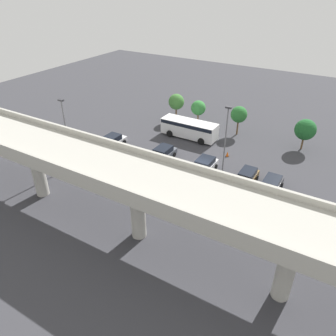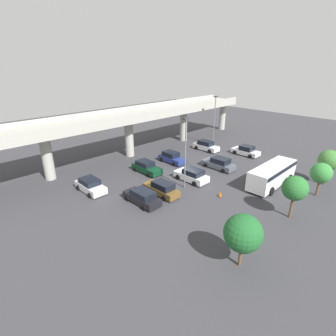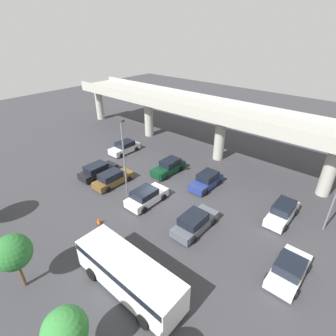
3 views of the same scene
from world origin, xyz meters
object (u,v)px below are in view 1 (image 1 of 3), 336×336
Objects in this scene: parked_car_0 at (279,227)px; shuttle_bus at (189,128)px; parked_car_1 at (271,186)px; tree_front_right at (198,108)px; parked_car_4 at (204,166)px; lamp_post_near_aisle at (226,137)px; parked_car_3 at (199,198)px; tree_front_left at (305,130)px; tree_front_centre at (239,115)px; parked_car_8 at (112,141)px; parked_car_6 at (162,154)px; traffic_cone at (227,154)px; parked_car_5 at (155,185)px; parked_car_2 at (246,178)px; parked_car_7 at (98,165)px; tree_front_far_right at (176,102)px; lamp_post_mid_lot at (66,130)px.

shuttle_bus is at bearing 49.88° from parked_car_0.
tree_front_right is (15.47, -12.84, 2.08)m from parked_car_1.
parked_car_4 is 0.53× the size of lamp_post_near_aisle.
parked_car_3 is 1.06× the size of tree_front_left.
tree_front_left is (-0.81, -12.55, 2.18)m from parked_car_1.
tree_front_left is 9.47m from tree_front_centre.
parked_car_8 is 0.52× the size of lamp_post_near_aisle.
shuttle_bus is (0.13, -7.81, 0.79)m from parked_car_6.
parked_car_8 is at bearing 19.90° from traffic_cone.
tree_front_right is at bearing -150.62° from parked_car_4.
parked_car_2 is at bearing -51.77° from parked_car_5.
parked_car_2 is 11.43m from parked_car_6.
tree_front_centre is at bearing 132.98° from parked_car_8.
parked_car_2 is 0.98× the size of parked_car_6.
parked_car_7 is 6.77m from parked_car_8.
tree_front_centre is (11.25, -19.02, 2.44)m from parked_car_0.
parked_car_0 is at bearing 139.06° from tree_front_far_right.
lamp_post_near_aisle is 13.87m from tree_front_left.
parked_car_0 is 8.49m from parked_car_3.
shuttle_bus is 5.26m from tree_front_right.
parked_car_6 reaches higher than parked_car_1.
parked_car_1 is at bearing 173.40° from lamp_post_near_aisle.
parked_car_5 is 0.94× the size of parked_car_7.
parked_car_7 is at bearing -110.09° from shuttle_bus.
traffic_cone is (9.84, -11.70, -0.43)m from parked_car_0.
shuttle_bus is 2.11× the size of tree_front_right.
parked_car_8 is 6.45× the size of traffic_cone.
parked_car_8 is (22.39, 0.29, -0.01)m from parked_car_1.
tree_front_left is (-23.91, -20.04, -2.22)m from lamp_post_mid_lot.
parked_car_5 is (11.21, 6.54, 0.03)m from parked_car_1.
parked_car_4 is at bearing 90.02° from parked_car_6.
lamp_post_near_aisle is (-13.56, -7.19, 4.21)m from parked_car_7.
lamp_post_mid_lot is at bearing 92.22° from parked_car_0.
tree_front_centre is at bearing 0.18° from tree_front_left.
lamp_post_mid_lot reaches higher than tree_front_left.
tree_front_far_right is (3.81, 0.37, 0.44)m from tree_front_right.
parked_car_6 is at bearing 65.68° from tree_front_centre.
parked_car_6 is at bearing 53.25° from parked_car_3.
parked_car_5 is 0.53× the size of shuttle_bus.
shuttle_bus reaches higher than parked_car_1.
parked_car_4 is 1.03× the size of parked_car_5.
parked_car_0 is at bearing 120.60° from tree_front_centre.
parked_car_6 is at bearing 4.73° from lamp_post_near_aisle.
lamp_post_near_aisle is at bearing 107.42° from parked_car_4.
tree_front_centre is (0.40, -12.49, 2.42)m from parked_car_4.
parked_car_4 is 14.14m from parked_car_8.
parked_car_2 is at bearing -25.70° from parked_car_3.
parked_car_7 is 0.54× the size of lamp_post_near_aisle.
parked_car_5 is at bearing 71.33° from traffic_cone.
tree_front_centre is 7.98m from traffic_cone.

